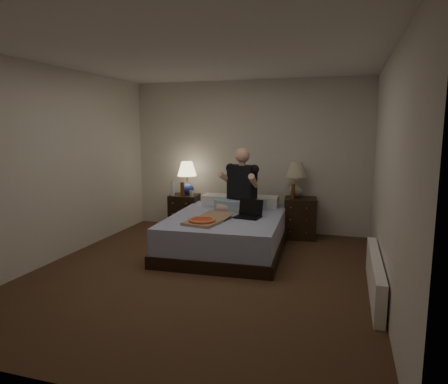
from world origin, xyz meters
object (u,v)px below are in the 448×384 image
(bed, at_px, (227,233))
(water_bottle, at_px, (172,188))
(lamp_right, at_px, (296,179))
(pizza_box, at_px, (202,221))
(soda_can, at_px, (191,194))
(person, at_px, (241,179))
(radiator, at_px, (375,276))
(nightstand_left, at_px, (185,212))
(beer_bottle_right, at_px, (293,191))
(nightstand_right, at_px, (300,218))
(laptop, at_px, (248,209))
(lamp_left, at_px, (187,178))
(beer_bottle_left, at_px, (182,189))

(bed, height_order, water_bottle, water_bottle)
(lamp_right, height_order, pizza_box, lamp_right)
(soda_can, xyz_separation_m, person, (0.92, -0.35, 0.32))
(lamp_right, bearing_deg, water_bottle, -171.80)
(soda_can, xyz_separation_m, radiator, (2.75, -1.76, -0.45))
(nightstand_left, relative_size, soda_can, 6.03)
(bed, xyz_separation_m, person, (0.09, 0.38, 0.72))
(beer_bottle_right, bearing_deg, pizza_box, -123.46)
(person, distance_m, radiator, 2.43)
(nightstand_left, bearing_deg, beer_bottle_right, -6.29)
(nightstand_right, distance_m, laptop, 1.24)
(pizza_box, bearing_deg, bed, 85.61)
(beer_bottle_right, relative_size, person, 0.25)
(bed, xyz_separation_m, pizza_box, (-0.15, -0.60, 0.29))
(water_bottle, height_order, radiator, water_bottle)
(water_bottle, distance_m, pizza_box, 1.71)
(water_bottle, bearing_deg, bed, -32.82)
(lamp_right, bearing_deg, soda_can, -169.38)
(nightstand_left, height_order, water_bottle, water_bottle)
(nightstand_right, distance_m, lamp_left, 1.99)
(nightstand_left, xyz_separation_m, beer_bottle_right, (1.83, -0.03, 0.45))
(bed, distance_m, beer_bottle_left, 1.36)
(laptop, xyz_separation_m, radiator, (1.60, -0.95, -0.42))
(nightstand_right, bearing_deg, beer_bottle_right, -144.02)
(water_bottle, xyz_separation_m, radiator, (3.09, -1.79, -0.53))
(bed, relative_size, beer_bottle_left, 8.77)
(nightstand_right, xyz_separation_m, lamp_right, (-0.09, 0.08, 0.60))
(person, bearing_deg, beer_bottle_right, 47.48)
(lamp_right, bearing_deg, laptop, -114.46)
(radiator, bearing_deg, water_bottle, 149.98)
(bed, xyz_separation_m, nightstand_left, (-1.02, 0.89, 0.05))
(nightstand_right, height_order, laptop, laptop)
(lamp_left, xyz_separation_m, laptop, (1.30, -1.02, -0.26))
(nightstand_right, relative_size, beer_bottle_right, 2.76)
(beer_bottle_right, height_order, person, person)
(pizza_box, bearing_deg, lamp_left, 128.48)
(soda_can, bearing_deg, laptop, -35.36)
(water_bottle, relative_size, radiator, 0.16)
(nightstand_left, relative_size, lamp_right, 1.08)
(bed, relative_size, lamp_left, 3.60)
(bed, bearing_deg, soda_can, 135.26)
(bed, bearing_deg, beer_bottle_left, 139.15)
(soda_can, relative_size, pizza_box, 0.13)
(beer_bottle_left, bearing_deg, lamp_left, 81.93)
(nightstand_right, height_order, beer_bottle_left, beer_bottle_left)
(beer_bottle_right, distance_m, laptop, 1.07)
(lamp_right, relative_size, laptop, 1.65)
(pizza_box, relative_size, radiator, 0.47)
(water_bottle, distance_m, beer_bottle_right, 1.99)
(beer_bottle_right, bearing_deg, beer_bottle_left, -177.41)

